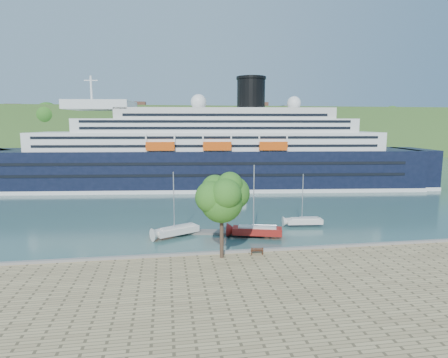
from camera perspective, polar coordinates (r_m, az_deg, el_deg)
ground at (r=45.50m, az=1.74°, el=-12.26°), size 400.00×400.00×0.00m
far_hillside at (r=187.07m, az=-6.47°, el=7.06°), size 400.00×50.00×24.00m
quay_coping at (r=44.93m, az=1.79°, el=-10.97°), size 220.00×0.50×0.30m
cruise_ship at (r=94.26m, az=-3.85°, el=7.01°), size 124.55×31.15×27.70m
park_bench at (r=44.37m, az=5.05°, el=-10.80°), size 1.58×0.81×0.97m
promenade_tree at (r=41.95m, az=-0.36°, el=-5.05°), size 6.39×6.39×10.59m
floating_pontoon at (r=55.96m, az=-2.17°, el=-8.09°), size 16.06×5.47×0.36m
sailboat_white_near at (r=53.63m, az=-7.17°, el=-4.12°), size 7.09×4.84×8.99m
sailboat_red at (r=52.77m, az=5.13°, el=-3.76°), size 8.00×4.18×9.95m
sailboat_white_far at (r=60.11m, az=12.26°, el=-3.39°), size 6.31×2.36×7.96m
tender_launch at (r=77.63m, az=0.70°, el=-2.75°), size 8.17×4.84×2.14m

